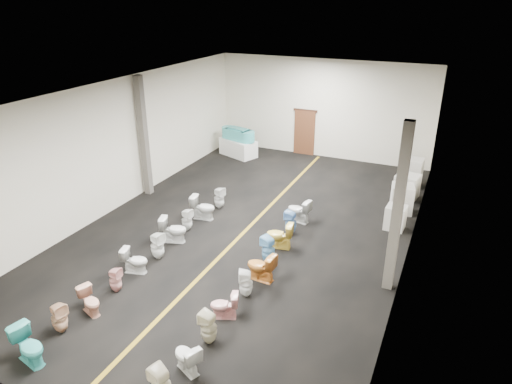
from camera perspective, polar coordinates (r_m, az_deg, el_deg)
floor at (r=15.16m, az=-0.90°, el=-4.44°), size 16.00×16.00×0.00m
ceiling at (r=13.64m, az=-1.02°, el=12.50°), size 16.00×16.00×0.00m
wall_back at (r=21.46m, az=8.32°, el=10.22°), size 10.00×0.00×10.00m
wall_front at (r=8.56m, az=-25.11°, el=-13.72°), size 10.00×0.00×10.00m
wall_left at (r=16.88m, az=-16.59°, el=5.82°), size 0.00×16.00×16.00m
wall_right at (r=13.06m, az=19.32°, el=0.29°), size 0.00×16.00×16.00m
aisle_stripe at (r=15.16m, az=-0.90°, el=-4.43°), size 0.12×15.60×0.01m
back_door at (r=21.93m, az=6.07°, el=7.38°), size 1.00×0.10×2.10m
door_frame at (r=21.67m, az=6.20°, el=10.11°), size 1.15×0.08×0.10m
column_left at (r=17.46m, az=-13.86°, el=6.70°), size 0.25×0.25×4.50m
column_right at (r=11.70m, az=17.29°, el=-2.15°), size 0.25×0.25×4.50m
display_table at (r=21.77m, az=-2.23°, el=5.57°), size 1.97×1.46×0.79m
bathtub at (r=21.57m, az=-2.26°, el=7.28°), size 1.81×1.00×0.55m
appliance_crate_a at (r=15.60m, az=17.03°, el=-3.05°), size 0.66×0.66×0.80m
appliance_crate_b at (r=16.80m, az=17.77°, el=-0.80°), size 0.86×0.86×1.01m
appliance_crate_c at (r=18.05m, az=18.33°, el=0.66°), size 0.94×0.94×0.91m
appliance_crate_d at (r=19.33m, az=18.90°, el=2.39°), size 0.82×0.82×1.10m
toilet_left_0 at (r=11.03m, az=-26.50°, el=-16.85°), size 0.88×0.62×0.82m
toilet_left_1 at (r=11.59m, az=-23.37°, el=-14.22°), size 0.43×0.43×0.77m
toilet_left_2 at (r=11.94m, az=-20.01°, el=-12.69°), size 0.75×0.58×0.67m
toilet_left_3 at (r=12.50m, az=-17.17°, el=-10.45°), size 0.34×0.33×0.69m
toilet_left_4 at (r=13.13m, az=-14.89°, el=-8.28°), size 0.79×0.57×0.73m
toilet_left_5 at (r=13.58m, az=-12.23°, el=-6.58°), size 0.45×0.45×0.85m
toilet_left_6 at (r=14.38m, az=-10.27°, el=-4.65°), size 0.91×0.69×0.82m
toilet_left_7 at (r=15.00m, az=-8.63°, el=-3.44°), size 0.36×0.36×0.75m
toilet_left_8 at (r=15.65m, az=-6.64°, el=-1.94°), size 0.88×0.60×0.83m
toilet_left_9 at (r=16.36m, az=-4.63°, el=-0.75°), size 0.44×0.43×0.80m
toilet_right_1 at (r=9.94m, az=-8.66°, el=-19.74°), size 0.78×0.63×0.69m
toilet_right_2 at (r=10.47m, az=-5.94°, el=-16.51°), size 0.40×0.39×0.80m
toilet_right_3 at (r=11.14m, az=-3.99°, el=-13.99°), size 0.76×0.60×0.68m
toilet_right_4 at (r=11.78m, az=-1.27°, el=-11.33°), size 0.46×0.45×0.76m
toilet_right_5 at (r=12.36m, az=0.63°, el=-9.33°), size 0.83×0.52×0.81m
toilet_right_6 at (r=13.09m, az=1.55°, el=-7.23°), size 0.50×0.49×0.83m
toilet_right_7 at (r=13.84m, az=2.95°, el=-5.45°), size 0.87×0.59×0.82m
toilet_right_8 at (r=14.64m, az=4.36°, el=-3.82°), size 0.41×0.40×0.80m
toilet_right_9 at (r=15.42m, az=5.38°, el=-2.32°), size 0.87×0.59×0.82m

